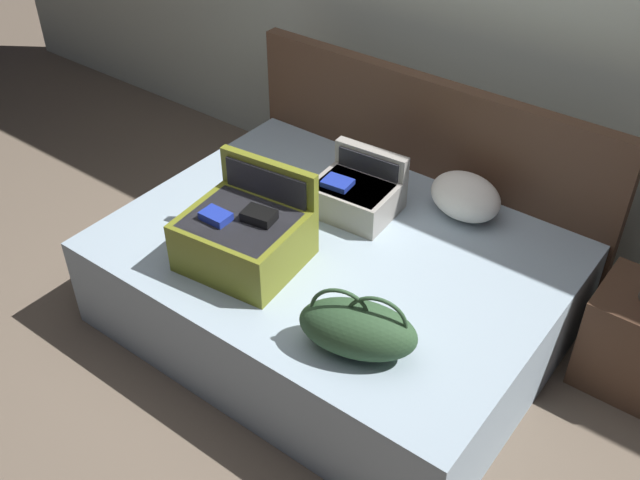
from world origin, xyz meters
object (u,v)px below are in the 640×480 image
hard_case_medium (356,193)px  duffel_bag (358,328)px  pillow_near_headboard (465,196)px  bed (334,285)px  hard_case_large (245,235)px  nightstand (639,340)px

hard_case_medium → duffel_bag: size_ratio=0.79×
pillow_near_headboard → bed: bearing=-121.8°
hard_case_large → pillow_near_headboard: size_ratio=1.49×
hard_case_large → nightstand: 1.83m
pillow_near_headboard → nightstand: pillow_near_headboard is taller
duffel_bag → pillow_near_headboard: bearing=95.7°
bed → pillow_near_headboard: pillow_near_headboard is taller
hard_case_large → hard_case_medium: (0.17, 0.62, -0.04)m
hard_case_large → hard_case_medium: 0.65m
hard_case_large → nightstand: hard_case_large is taller
hard_case_large → nightstand: (1.57, 0.85, -0.39)m
pillow_near_headboard → hard_case_medium: bearing=-146.7°
hard_case_medium → nightstand: hard_case_medium is taller
hard_case_medium → bed: bearing=-78.1°
hard_case_large → nightstand: size_ratio=1.10×
duffel_bag → hard_case_medium: bearing=125.3°
bed → duffel_bag: bearing=-46.3°
bed → hard_case_large: size_ratio=3.78×
bed → nightstand: bearing=21.6°
hard_case_large → pillow_near_headboard: 1.10m
hard_case_medium → nightstand: (1.39, 0.23, -0.35)m
bed → duffel_bag: duffel_bag is taller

